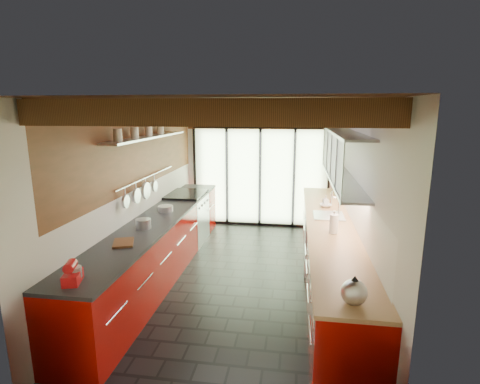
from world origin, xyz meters
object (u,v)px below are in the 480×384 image
at_px(stand_mixer, 73,274).
at_px(paper_towel, 334,224).
at_px(kettle, 354,291).
at_px(soap_bottle, 326,201).
at_px(bowl, 326,205).

xyz_separation_m(stand_mixer, paper_towel, (2.54, 1.82, 0.04)).
xyz_separation_m(kettle, soap_bottle, (-0.00, 3.29, -0.03)).
height_order(stand_mixer, kettle, kettle).
relative_size(paper_towel, bowl, 1.52).
xyz_separation_m(paper_towel, soap_bottle, (-0.00, 1.47, -0.04)).
bearing_deg(bowl, kettle, -90.00).
relative_size(paper_towel, soap_bottle, 1.73).
bearing_deg(stand_mixer, bowl, 51.52).
relative_size(stand_mixer, kettle, 0.93).
bearing_deg(paper_towel, bowl, 90.00).
distance_m(stand_mixer, soap_bottle, 4.15).
bearing_deg(bowl, stand_mixer, -128.48).
bearing_deg(soap_bottle, bowl, -90.00).
bearing_deg(stand_mixer, kettle, -0.14).
height_order(stand_mixer, bowl, stand_mixer).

